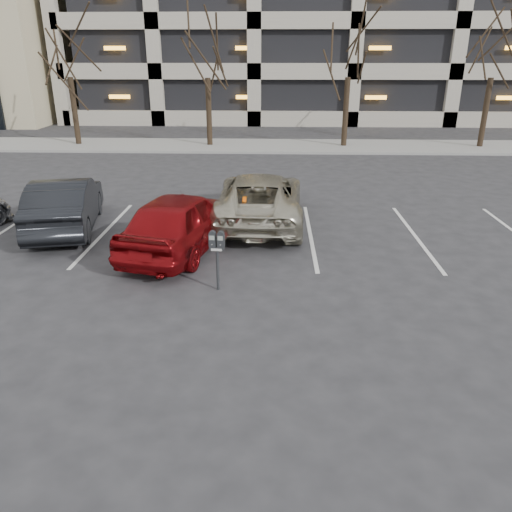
# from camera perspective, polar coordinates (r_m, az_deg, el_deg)

# --- Properties ---
(ground) EXTENTS (140.00, 140.00, 0.00)m
(ground) POSITION_cam_1_polar(r_m,az_deg,el_deg) (11.36, -0.11, -1.33)
(ground) COLOR #28282B
(ground) RESTS_ON ground
(sidewalk) EXTENTS (80.00, 4.00, 0.12)m
(sidewalk) POSITION_cam_1_polar(r_m,az_deg,el_deg) (26.80, 1.26, 12.47)
(sidewalk) COLOR gray
(sidewalk) RESTS_ON ground
(stall_lines) EXTENTS (16.90, 5.20, 0.00)m
(stall_lines) POSITION_cam_1_polar(r_m,az_deg,el_deg) (13.61, -5.63, 2.62)
(stall_lines) COLOR silver
(stall_lines) RESTS_ON ground
(tree_a) EXTENTS (3.38, 3.38, 7.68)m
(tree_a) POSITION_cam_1_polar(r_m,az_deg,el_deg) (28.42, -21.07, 22.80)
(tree_a) COLOR black
(tree_a) RESTS_ON ground
(tree_b) EXTENTS (3.35, 3.35, 7.62)m
(tree_b) POSITION_cam_1_polar(r_m,az_deg,el_deg) (26.66, -5.72, 24.07)
(tree_b) COLOR black
(tree_b) RESTS_ON ground
(tree_c) EXTENTS (3.39, 3.39, 7.70)m
(tree_c) POSITION_cam_1_polar(r_m,az_deg,el_deg) (26.68, 10.80, 23.94)
(tree_c) COLOR black
(tree_c) RESTS_ON ground
(tree_d) EXTENTS (3.38, 3.38, 7.68)m
(tree_d) POSITION_cam_1_polar(r_m,az_deg,el_deg) (28.48, 25.99, 22.11)
(tree_d) COLOR black
(tree_d) RESTS_ON ground
(parking_meter) EXTENTS (0.33, 0.16, 1.25)m
(parking_meter) POSITION_cam_1_polar(r_m,az_deg,el_deg) (9.97, -4.49, 1.14)
(parking_meter) COLOR black
(parking_meter) RESTS_ON ground
(suv_silver) EXTENTS (2.46, 5.18, 1.43)m
(suv_silver) POSITION_cam_1_polar(r_m,az_deg,el_deg) (14.28, 0.39, 6.63)
(suv_silver) COLOR beige
(suv_silver) RESTS_ON ground
(car_red) EXTENTS (2.72, 4.64, 1.48)m
(car_red) POSITION_cam_1_polar(r_m,az_deg,el_deg) (12.30, -8.61, 3.96)
(car_red) COLOR maroon
(car_red) RESTS_ON ground
(car_dark) EXTENTS (2.42, 4.57, 1.43)m
(car_dark) POSITION_cam_1_polar(r_m,az_deg,el_deg) (14.67, -20.98, 5.59)
(car_dark) COLOR black
(car_dark) RESTS_ON ground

